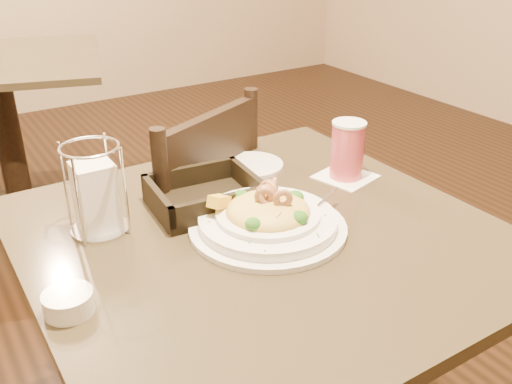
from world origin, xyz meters
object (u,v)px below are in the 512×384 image
background_table (3,112)px  dining_chair_near (178,247)px  drink_glass (347,151)px  butter_ramekin (68,302)px  side_plate (251,165)px  napkin_caddy (96,195)px  main_table (261,326)px  bread_basket (205,197)px  pasta_bowl (268,217)px

background_table → dining_chair_near: 1.46m
drink_glass → butter_ramekin: (-0.71, -0.16, -0.05)m
background_table → side_plate: side_plate is taller
dining_chair_near → napkin_caddy: napkin_caddy is taller
main_table → bread_basket: bearing=105.7°
drink_glass → background_table: bearing=105.5°
background_table → bread_basket: size_ratio=4.65×
bread_basket → background_table: bearing=94.5°
dining_chair_near → bread_basket: (-0.05, -0.28, 0.29)m
main_table → background_table: 1.90m
dining_chair_near → napkin_caddy: size_ratio=5.02×
dining_chair_near → bread_basket: size_ratio=3.85×
drink_glass → side_plate: 0.25m
dining_chair_near → butter_ramekin: 0.70m
background_table → pasta_bowl: 1.92m
background_table → side_plate: bearing=-78.2°
pasta_bowl → bread_basket: size_ratio=1.45×
pasta_bowl → bread_basket: (-0.06, 0.16, -0.01)m
pasta_bowl → bread_basket: bearing=109.7°
drink_glass → side_plate: bearing=132.5°
dining_chair_near → pasta_bowl: 0.53m
dining_chair_near → side_plate: dining_chair_near is taller
dining_chair_near → butter_ramekin: bearing=26.0°
drink_glass → butter_ramekin: 0.73m
side_plate → dining_chair_near: bearing=133.5°
side_plate → butter_ramekin: (-0.55, -0.33, 0.01)m
side_plate → main_table: bearing=-118.4°
napkin_caddy → butter_ramekin: 0.27m
napkin_caddy → side_plate: (0.42, 0.10, -0.07)m
main_table → butter_ramekin: size_ratio=11.10×
drink_glass → dining_chair_near: bearing=133.0°
dining_chair_near → bread_basket: 0.41m
dining_chair_near → napkin_caddy: (-0.28, -0.26, 0.35)m
napkin_caddy → butter_ramekin: bearing=-119.3°
main_table → bread_basket: size_ratio=3.72×
napkin_caddy → pasta_bowl: bearing=-32.6°
pasta_bowl → butter_ramekin: 0.42m
dining_chair_near → bread_basket: dining_chair_near is taller
butter_ramekin → dining_chair_near: bearing=50.4°
napkin_caddy → butter_ramekin: size_ratio=2.28×
background_table → pasta_bowl: bearing=-84.1°
bread_basket → pasta_bowl: bearing=-70.3°
napkin_caddy → side_plate: napkin_caddy is taller
main_table → drink_glass: (0.31, 0.11, 0.31)m
bread_basket → napkin_caddy: napkin_caddy is taller
main_table → butter_ramekin: bearing=-173.0°
drink_glass → butter_ramekin: drink_glass is taller
pasta_bowl → butter_ramekin: size_ratio=4.32×
background_table → pasta_bowl: size_ratio=3.21×
main_table → drink_glass: bearing=19.1°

